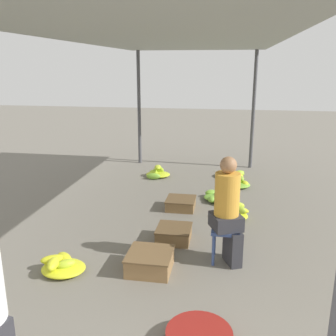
% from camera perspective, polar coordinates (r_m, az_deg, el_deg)
% --- Properties ---
extents(canopy_post_back_left, '(0.08, 0.08, 2.70)m').
position_cam_1_polar(canopy_post_back_left, '(9.20, -4.42, 9.02)').
color(canopy_post_back_left, '#4C4C51').
rests_on(canopy_post_back_left, ground).
extents(canopy_post_back_right, '(0.08, 0.08, 2.70)m').
position_cam_1_polar(canopy_post_back_right, '(8.94, 12.88, 8.51)').
color(canopy_post_back_right, '#4C4C51').
rests_on(canopy_post_back_right, ground).
extents(canopy_tarp, '(3.11, 7.80, 0.04)m').
position_cam_1_polar(canopy_tarp, '(5.25, 0.18, 19.33)').
color(canopy_tarp, '#9EA399').
rests_on(canopy_tarp, canopy_post_front_left).
extents(stool, '(0.34, 0.34, 0.44)m').
position_cam_1_polar(stool, '(4.72, 8.73, -10.03)').
color(stool, '#384C84').
rests_on(stool, ground).
extents(vendor_seated, '(0.45, 0.45, 1.34)m').
position_cam_1_polar(vendor_seated, '(4.57, 9.14, -6.11)').
color(vendor_seated, '#2D2D33').
rests_on(vendor_seated, ground).
extents(banana_pile_left_0, '(0.57, 0.51, 0.21)m').
position_cam_1_polar(banana_pile_left_0, '(4.74, -15.87, -14.06)').
color(banana_pile_left_0, yellow).
rests_on(banana_pile_left_0, ground).
extents(banana_pile_left_1, '(0.53, 0.54, 0.26)m').
position_cam_1_polar(banana_pile_left_1, '(8.22, -1.70, -0.81)').
color(banana_pile_left_1, '#A8C72E').
rests_on(banana_pile_left_1, ground).
extents(banana_pile_right_0, '(0.45, 0.37, 0.28)m').
position_cam_1_polar(banana_pile_right_0, '(6.07, 10.20, -6.63)').
color(banana_pile_right_0, '#A5C62F').
rests_on(banana_pile_right_0, ground).
extents(banana_pile_right_1, '(0.57, 0.65, 0.17)m').
position_cam_1_polar(banana_pile_right_1, '(6.83, 7.72, -4.44)').
color(banana_pile_right_1, '#80B735').
rests_on(banana_pile_right_1, ground).
extents(banana_pile_right_2, '(0.65, 0.64, 0.19)m').
position_cam_1_polar(banana_pile_right_2, '(8.28, 9.60, -0.93)').
color(banana_pile_right_2, yellow).
rests_on(banana_pile_right_2, ground).
extents(banana_pile_right_3, '(0.52, 0.51, 0.23)m').
position_cam_1_polar(banana_pile_right_3, '(7.63, 10.44, -2.33)').
color(banana_pile_right_3, '#80B835').
rests_on(banana_pile_right_3, ground).
extents(crate_near, '(0.49, 0.49, 0.18)m').
position_cam_1_polar(crate_near, '(6.40, 1.96, -5.43)').
color(crate_near, brown).
rests_on(crate_near, ground).
extents(crate_mid, '(0.53, 0.53, 0.23)m').
position_cam_1_polar(crate_mid, '(4.58, -2.77, -14.02)').
color(crate_mid, olive).
rests_on(crate_mid, ground).
extents(crate_far, '(0.47, 0.47, 0.20)m').
position_cam_1_polar(crate_far, '(5.28, 0.91, -10.00)').
color(crate_far, brown).
rests_on(crate_far, ground).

